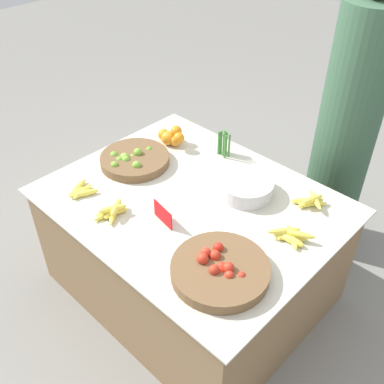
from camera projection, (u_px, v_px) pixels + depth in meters
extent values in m
plane|color=gray|center=(192.00, 285.00, 2.69)|extent=(12.00, 12.00, 0.00)
cube|color=olive|center=(192.00, 247.00, 2.49)|extent=(1.38, 1.10, 0.65)
cube|color=beige|center=(192.00, 201.00, 2.29)|extent=(1.44, 1.15, 0.01)
cylinder|color=brown|center=(135.00, 160.00, 2.52)|extent=(0.39, 0.39, 0.05)
sphere|color=#6BA333|center=(114.00, 156.00, 2.53)|extent=(0.05, 0.05, 0.05)
sphere|color=#7AB238|center=(114.00, 165.00, 2.44)|extent=(0.04, 0.04, 0.04)
sphere|color=#7AB238|center=(138.00, 152.00, 2.52)|extent=(0.05, 0.05, 0.05)
sphere|color=#7AB238|center=(132.00, 158.00, 2.53)|extent=(0.04, 0.04, 0.04)
sphere|color=#89BC42|center=(125.00, 157.00, 2.50)|extent=(0.05, 0.05, 0.05)
sphere|color=#6BA333|center=(125.00, 158.00, 2.52)|extent=(0.05, 0.05, 0.05)
sphere|color=#7AB238|center=(139.00, 168.00, 2.45)|extent=(0.05, 0.05, 0.05)
sphere|color=#7AB238|center=(126.00, 160.00, 2.49)|extent=(0.05, 0.05, 0.05)
sphere|color=#6BA333|center=(149.00, 150.00, 2.57)|extent=(0.04, 0.04, 0.04)
sphere|color=#7AB238|center=(136.00, 165.00, 2.43)|extent=(0.05, 0.05, 0.05)
sphere|color=#6BA333|center=(120.00, 160.00, 2.49)|extent=(0.04, 0.04, 0.04)
sphere|color=#89BC42|center=(136.00, 157.00, 2.54)|extent=(0.05, 0.05, 0.05)
cylinder|color=brown|center=(220.00, 270.00, 1.88)|extent=(0.42, 0.42, 0.05)
sphere|color=red|center=(218.00, 249.00, 1.95)|extent=(0.04, 0.04, 0.04)
sphere|color=red|center=(241.00, 276.00, 1.83)|extent=(0.04, 0.04, 0.04)
sphere|color=red|center=(221.00, 266.00, 1.86)|extent=(0.04, 0.04, 0.04)
sphere|color=red|center=(225.00, 275.00, 1.86)|extent=(0.04, 0.04, 0.04)
sphere|color=red|center=(215.00, 255.00, 1.90)|extent=(0.05, 0.05, 0.05)
sphere|color=red|center=(221.00, 271.00, 1.85)|extent=(0.05, 0.05, 0.05)
sphere|color=red|center=(219.00, 253.00, 1.95)|extent=(0.04, 0.04, 0.04)
sphere|color=red|center=(206.00, 252.00, 1.90)|extent=(0.04, 0.04, 0.04)
sphere|color=red|center=(214.00, 270.00, 1.83)|extent=(0.04, 0.04, 0.04)
sphere|color=red|center=(203.00, 259.00, 1.87)|extent=(0.05, 0.05, 0.05)
sphere|color=red|center=(218.00, 247.00, 1.93)|extent=(0.05, 0.05, 0.05)
sphere|color=red|center=(228.00, 268.00, 1.84)|extent=(0.05, 0.05, 0.05)
sphere|color=red|center=(229.00, 275.00, 1.82)|extent=(0.04, 0.04, 0.04)
sphere|color=red|center=(242.00, 253.00, 1.96)|extent=(0.05, 0.05, 0.05)
sphere|color=orange|center=(168.00, 138.00, 2.67)|extent=(0.08, 0.08, 0.08)
sphere|color=orange|center=(175.00, 141.00, 2.66)|extent=(0.07, 0.07, 0.07)
sphere|color=orange|center=(174.00, 136.00, 2.70)|extent=(0.07, 0.07, 0.07)
sphere|color=orange|center=(164.00, 134.00, 2.72)|extent=(0.07, 0.07, 0.07)
sphere|color=orange|center=(176.00, 131.00, 2.66)|extent=(0.07, 0.07, 0.07)
sphere|color=orange|center=(179.00, 138.00, 2.60)|extent=(0.07, 0.07, 0.07)
cylinder|color=silver|center=(246.00, 187.00, 2.30)|extent=(0.28, 0.28, 0.08)
cube|color=red|center=(163.00, 215.00, 2.12)|extent=(0.14, 0.03, 0.09)
cylinder|color=#428438|center=(226.00, 143.00, 2.57)|extent=(0.01, 0.01, 0.15)
cylinder|color=#428438|center=(229.00, 146.00, 2.55)|extent=(0.01, 0.01, 0.15)
cylinder|color=#4C8E42|center=(220.00, 143.00, 2.57)|extent=(0.01, 0.01, 0.15)
cylinder|color=#428438|center=(225.00, 147.00, 2.54)|extent=(0.01, 0.01, 0.15)
cylinder|color=#4C8E42|center=(225.00, 141.00, 2.59)|extent=(0.01, 0.01, 0.15)
cylinder|color=#428438|center=(219.00, 143.00, 2.57)|extent=(0.01, 0.01, 0.15)
cylinder|color=#428438|center=(224.00, 145.00, 2.56)|extent=(0.01, 0.01, 0.15)
cylinder|color=#4C8E42|center=(225.00, 142.00, 2.58)|extent=(0.01, 0.01, 0.15)
cylinder|color=#428438|center=(221.00, 142.00, 2.58)|extent=(0.01, 0.01, 0.15)
ellipsoid|color=#EFDB4C|center=(285.00, 234.00, 2.07)|extent=(0.03, 0.12, 0.03)
ellipsoid|color=#EFDB4C|center=(289.00, 236.00, 2.05)|extent=(0.13, 0.12, 0.04)
ellipsoid|color=#EFDB4C|center=(292.00, 240.00, 2.03)|extent=(0.13, 0.05, 0.04)
ellipsoid|color=#EFDB4C|center=(291.00, 238.00, 2.04)|extent=(0.13, 0.11, 0.03)
ellipsoid|color=#EFDB4C|center=(292.00, 237.00, 2.05)|extent=(0.14, 0.13, 0.03)
ellipsoid|color=#EFDB4C|center=(284.00, 231.00, 2.05)|extent=(0.12, 0.14, 0.03)
ellipsoid|color=#EFDB4C|center=(300.00, 235.00, 2.03)|extent=(0.13, 0.09, 0.03)
ellipsoid|color=#EFDB4C|center=(304.00, 201.00, 2.25)|extent=(0.12, 0.12, 0.03)
ellipsoid|color=#EFDB4C|center=(311.00, 203.00, 2.24)|extent=(0.09, 0.15, 0.03)
ellipsoid|color=#EFDB4C|center=(314.00, 202.00, 2.25)|extent=(0.13, 0.07, 0.03)
ellipsoid|color=#EFDB4C|center=(310.00, 203.00, 2.24)|extent=(0.11, 0.10, 0.03)
ellipsoid|color=#EFDB4C|center=(313.00, 199.00, 2.22)|extent=(0.07, 0.13, 0.03)
ellipsoid|color=#EFDB4C|center=(315.00, 200.00, 2.23)|extent=(0.14, 0.12, 0.03)
ellipsoid|color=#EFDB4C|center=(113.00, 216.00, 2.16)|extent=(0.11, 0.12, 0.03)
ellipsoid|color=#EFDB4C|center=(112.00, 212.00, 2.18)|extent=(0.10, 0.15, 0.03)
ellipsoid|color=#EFDB4C|center=(115.00, 212.00, 2.18)|extent=(0.04, 0.13, 0.04)
ellipsoid|color=#EFDB4C|center=(105.00, 215.00, 2.17)|extent=(0.03, 0.13, 0.03)
ellipsoid|color=#EFDB4C|center=(113.00, 209.00, 2.16)|extent=(0.09, 0.14, 0.03)
ellipsoid|color=#EFDB4C|center=(116.00, 207.00, 2.17)|extent=(0.10, 0.13, 0.03)
ellipsoid|color=#EFDB4C|center=(80.00, 191.00, 2.31)|extent=(0.06, 0.13, 0.03)
ellipsoid|color=#EFDB4C|center=(82.00, 192.00, 2.31)|extent=(0.06, 0.14, 0.03)
ellipsoid|color=#EFDB4C|center=(78.00, 187.00, 2.34)|extent=(0.08, 0.14, 0.03)
ellipsoid|color=#EFDB4C|center=(84.00, 193.00, 2.30)|extent=(0.09, 0.15, 0.03)
cylinder|color=#385B42|center=(345.00, 138.00, 2.57)|extent=(0.34, 0.34, 1.52)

